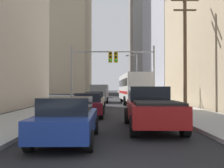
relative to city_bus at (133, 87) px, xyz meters
name	(u,v)px	position (x,y,z in m)	size (l,w,h in m)	color
sidewalk_left	(87,96)	(-7.74, 24.74, -1.85)	(3.74, 160.00, 0.15)	#9E9E99
sidewalk_right	(135,96)	(2.84, 24.74, -1.85)	(3.74, 160.00, 0.15)	#9E9E99
city_bus	(133,87)	(0.00, 0.00, 0.00)	(2.93, 11.58, 3.40)	silver
pickup_truck_red	(151,108)	(-0.87, -17.87, -1.00)	(2.20, 5.46, 1.90)	maroon
cargo_van_grey	(100,92)	(-4.06, 2.74, -0.64)	(2.20, 5.29, 2.26)	slate
sedan_blue	(67,119)	(-4.16, -20.53, -1.16)	(1.95, 4.21, 1.52)	navy
sedan_maroon	(89,105)	(-4.08, -13.25, -1.16)	(1.95, 4.25, 1.52)	maroon
sedan_beige	(95,99)	(-4.17, -6.08, -1.16)	(1.95, 4.21, 1.52)	#C6B793
sedan_white	(103,94)	(-4.16, 19.81, -1.16)	(1.95, 4.23, 1.52)	white
traffic_signal_near_left	(89,65)	(-4.74, -5.13, 2.13)	(4.05, 0.44, 6.00)	gray
traffic_signal_near_right	(136,65)	(-0.15, -5.13, 2.12)	(4.01, 0.44, 6.00)	gray
utility_pole_right	(185,48)	(3.21, -9.70, 3.06)	(2.20, 0.28, 9.43)	brown
street_lamp_right	(135,72)	(1.38, 11.16, 2.56)	(1.97, 0.32, 7.50)	gray
building_left_far_tower	(61,0)	(-21.91, 65.10, 34.17)	(21.62, 28.11, 72.20)	tan
building_right_mid_block	(191,32)	(13.79, 20.33, 11.40)	(16.56, 24.82, 26.67)	#93939E
building_right_far_highrise	(149,12)	(12.22, 63.55, 29.29)	(14.25, 19.80, 62.44)	gray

